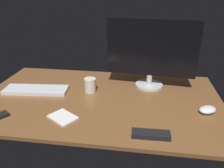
{
  "coord_description": "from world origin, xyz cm",
  "views": [
    {
      "loc": [
        23.87,
        -115.45,
        63.3
      ],
      "look_at": [
        5.96,
        7.17,
        8.0
      ],
      "focal_mm": 36.12,
      "sensor_mm": 36.0,
      "label": 1
    }
  ],
  "objects_px": {
    "notepad": "(63,117)",
    "computer_mouse": "(208,110)",
    "monitor": "(151,52)",
    "keyboard": "(36,90)",
    "coffee_mug": "(90,85)",
    "tv_remote": "(151,134)"
  },
  "relations": [
    {
      "from": "notepad",
      "to": "computer_mouse",
      "type": "bearing_deg",
      "value": 12.25
    },
    {
      "from": "monitor",
      "to": "keyboard",
      "type": "xyz_separation_m",
      "value": [
        -0.7,
        -0.18,
        -0.22
      ]
    },
    {
      "from": "monitor",
      "to": "coffee_mug",
      "type": "xyz_separation_m",
      "value": [
        -0.36,
        -0.14,
        -0.19
      ]
    },
    {
      "from": "keyboard",
      "to": "computer_mouse",
      "type": "xyz_separation_m",
      "value": [
        0.99,
        -0.11,
        0.01
      ]
    },
    {
      "from": "keyboard",
      "to": "coffee_mug",
      "type": "distance_m",
      "value": 0.34
    },
    {
      "from": "coffee_mug",
      "to": "notepad",
      "type": "relative_size",
      "value": 0.64
    },
    {
      "from": "keyboard",
      "to": "notepad",
      "type": "height_order",
      "value": "keyboard"
    },
    {
      "from": "keyboard",
      "to": "coffee_mug",
      "type": "relative_size",
      "value": 4.5
    },
    {
      "from": "tv_remote",
      "to": "monitor",
      "type": "bearing_deg",
      "value": 89.35
    },
    {
      "from": "monitor",
      "to": "notepad",
      "type": "relative_size",
      "value": 4.08
    },
    {
      "from": "computer_mouse",
      "to": "tv_remote",
      "type": "distance_m",
      "value": 0.38
    },
    {
      "from": "coffee_mug",
      "to": "notepad",
      "type": "bearing_deg",
      "value": -101.97
    },
    {
      "from": "computer_mouse",
      "to": "coffee_mug",
      "type": "height_order",
      "value": "coffee_mug"
    },
    {
      "from": "tv_remote",
      "to": "notepad",
      "type": "relative_size",
      "value": 1.24
    },
    {
      "from": "computer_mouse",
      "to": "keyboard",
      "type": "bearing_deg",
      "value": 140.24
    },
    {
      "from": "computer_mouse",
      "to": "notepad",
      "type": "height_order",
      "value": "computer_mouse"
    },
    {
      "from": "tv_remote",
      "to": "computer_mouse",
      "type": "bearing_deg",
      "value": 38.72
    },
    {
      "from": "notepad",
      "to": "monitor",
      "type": "bearing_deg",
      "value": 46.64
    },
    {
      "from": "computer_mouse",
      "to": "notepad",
      "type": "bearing_deg",
      "value": 158.84
    },
    {
      "from": "computer_mouse",
      "to": "tv_remote",
      "type": "height_order",
      "value": "computer_mouse"
    },
    {
      "from": "keyboard",
      "to": "tv_remote",
      "type": "xyz_separation_m",
      "value": [
        0.7,
        -0.36,
        0.0
      ]
    },
    {
      "from": "tv_remote",
      "to": "notepad",
      "type": "height_order",
      "value": "tv_remote"
    }
  ]
}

